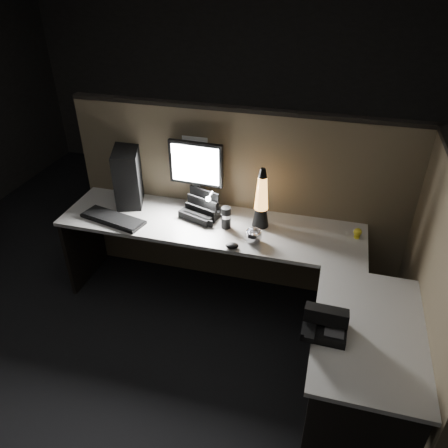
% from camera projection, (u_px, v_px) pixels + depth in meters
% --- Properties ---
extents(floor, '(6.00, 6.00, 0.00)m').
position_uv_depth(floor, '(208.00, 354.00, 3.16)').
color(floor, black).
rests_on(floor, ground).
extents(room_shell, '(6.00, 6.00, 6.00)m').
position_uv_depth(room_shell, '(202.00, 144.00, 2.29)').
color(room_shell, silver).
rests_on(room_shell, ground).
extents(partition_back, '(2.66, 0.06, 1.50)m').
position_uv_depth(partition_back, '(240.00, 203.00, 3.51)').
color(partition_back, brown).
rests_on(partition_back, ground).
extents(partition_right, '(0.06, 1.66, 1.50)m').
position_uv_depth(partition_right, '(428.00, 301.00, 2.54)').
color(partition_right, brown).
rests_on(partition_right, ground).
extents(desk, '(2.60, 1.60, 0.73)m').
position_uv_depth(desk, '(242.00, 274.00, 3.01)').
color(desk, '#B9B6AE').
rests_on(desk, ground).
extents(pc_tower, '(0.32, 0.47, 0.45)m').
position_uv_depth(pc_tower, '(129.00, 174.00, 3.49)').
color(pc_tower, black).
rests_on(pc_tower, desk).
extents(monitor, '(0.43, 0.18, 0.55)m').
position_uv_depth(monitor, '(196.00, 169.00, 3.32)').
color(monitor, black).
rests_on(monitor, desk).
extents(keyboard, '(0.54, 0.28, 0.02)m').
position_uv_depth(keyboard, '(113.00, 219.00, 3.32)').
color(keyboard, black).
rests_on(keyboard, desk).
extents(mouse, '(0.10, 0.08, 0.04)m').
position_uv_depth(mouse, '(232.00, 246.00, 3.01)').
color(mouse, black).
rests_on(mouse, desk).
extents(clip_lamp, '(0.04, 0.16, 0.20)m').
position_uv_depth(clip_lamp, '(211.00, 202.00, 3.32)').
color(clip_lamp, silver).
rests_on(clip_lamp, desk).
extents(organizer, '(0.33, 0.31, 0.21)m').
position_uv_depth(organizer, '(202.00, 210.00, 3.37)').
color(organizer, black).
rests_on(organizer, desk).
extents(lava_lamp, '(0.13, 0.13, 0.47)m').
position_uv_depth(lava_lamp, '(261.00, 203.00, 3.16)').
color(lava_lamp, black).
rests_on(lava_lamp, desk).
extents(travel_mug, '(0.07, 0.07, 0.17)m').
position_uv_depth(travel_mug, '(226.00, 218.00, 3.20)').
color(travel_mug, black).
rests_on(travel_mug, desk).
extents(steel_mug, '(0.15, 0.15, 0.09)m').
position_uv_depth(steel_mug, '(254.00, 237.00, 3.06)').
color(steel_mug, silver).
rests_on(steel_mug, desk).
extents(figurine, '(0.06, 0.06, 0.06)m').
position_uv_depth(figurine, '(358.00, 232.00, 3.10)').
color(figurine, yellow).
rests_on(figurine, desk).
extents(pinned_paper, '(0.20, 0.00, 0.29)m').
position_uv_depth(pinned_paper, '(195.00, 155.00, 3.35)').
color(pinned_paper, white).
rests_on(pinned_paper, partition_back).
extents(desk_phone, '(0.24, 0.25, 0.14)m').
position_uv_depth(desk_phone, '(324.00, 323.00, 2.35)').
color(desk_phone, black).
rests_on(desk_phone, desk).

